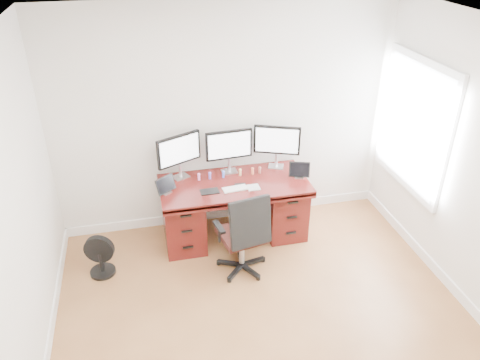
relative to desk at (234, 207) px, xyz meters
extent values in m
plane|color=#926038|center=(0.00, -1.83, -0.40)|extent=(4.50, 4.50, 0.00)
cube|color=white|center=(0.00, 0.42, 0.95)|extent=(4.00, 0.10, 2.70)
cube|color=white|center=(1.97, -0.33, 1.00)|extent=(0.04, 1.30, 1.50)
cube|color=white|center=(1.95, -0.33, 1.00)|extent=(0.01, 1.15, 1.35)
cube|color=#4D120F|center=(0.00, -0.03, 0.32)|extent=(1.70, 0.80, 0.05)
cube|color=#4D120F|center=(-0.60, 0.00, -0.05)|extent=(0.45, 0.70, 0.70)
cube|color=#4D120F|center=(0.60, 0.00, -0.05)|extent=(0.45, 0.70, 0.70)
cube|color=#390C0A|center=(0.00, 0.27, 0.10)|extent=(0.74, 0.03, 0.40)
cylinder|color=black|center=(-0.05, -0.63, -0.36)|extent=(0.62, 0.62, 0.08)
cylinder|color=silver|center=(-0.05, -0.63, -0.14)|extent=(0.06, 0.06, 0.38)
cube|color=#35130F|center=(-0.05, -0.63, 0.05)|extent=(0.53, 0.52, 0.07)
cube|color=black|center=(-0.01, -0.84, 0.34)|extent=(0.44, 0.13, 0.52)
cube|color=black|center=(-0.30, -0.68, 0.22)|extent=(0.10, 0.23, 0.03)
cube|color=black|center=(0.20, -0.58, 0.22)|extent=(0.10, 0.23, 0.03)
cylinder|color=black|center=(-1.55, -0.37, -0.38)|extent=(0.27, 0.27, 0.03)
cylinder|color=black|center=(-1.55, -0.37, -0.25)|extent=(0.05, 0.05, 0.23)
cylinder|color=black|center=(-1.55, -0.37, -0.09)|extent=(0.33, 0.15, 0.32)
cube|color=silver|center=(-0.58, 0.24, 0.35)|extent=(0.22, 0.20, 0.01)
cylinder|color=silver|center=(-0.58, 0.24, 0.44)|extent=(0.04, 0.04, 0.18)
cube|color=black|center=(-0.58, 0.24, 0.70)|extent=(0.51, 0.27, 0.35)
cube|color=white|center=(-0.57, 0.22, 0.70)|extent=(0.45, 0.22, 0.30)
cube|color=silver|center=(0.00, 0.24, 0.35)|extent=(0.19, 0.15, 0.01)
cylinder|color=silver|center=(0.00, 0.24, 0.44)|extent=(0.04, 0.04, 0.18)
cube|color=black|center=(0.00, 0.24, 0.70)|extent=(0.55, 0.07, 0.35)
cube|color=white|center=(0.00, 0.22, 0.70)|extent=(0.50, 0.04, 0.30)
cube|color=silver|center=(0.58, 0.24, 0.35)|extent=(0.22, 0.20, 0.01)
cylinder|color=silver|center=(0.58, 0.24, 0.44)|extent=(0.04, 0.04, 0.18)
cube|color=black|center=(0.58, 0.24, 0.70)|extent=(0.52, 0.24, 0.35)
cube|color=white|center=(0.57, 0.22, 0.70)|extent=(0.47, 0.19, 0.30)
cube|color=silver|center=(-0.78, -0.08, 0.35)|extent=(0.13, 0.12, 0.01)
cube|color=black|center=(-0.78, -0.08, 0.45)|extent=(0.23, 0.20, 0.17)
cube|color=silver|center=(0.77, -0.08, 0.35)|extent=(0.12, 0.11, 0.01)
cube|color=black|center=(0.77, -0.08, 0.45)|extent=(0.25, 0.14, 0.17)
cube|color=silver|center=(-0.02, -0.18, 0.36)|extent=(0.29, 0.15, 0.01)
cube|color=silver|center=(0.19, -0.19, 0.35)|extent=(0.14, 0.14, 0.01)
cube|color=black|center=(-0.31, -0.17, 0.35)|extent=(0.21, 0.14, 0.01)
cube|color=black|center=(0.06, -0.10, 0.35)|extent=(0.13, 0.07, 0.01)
cylinder|color=pink|center=(-0.38, 0.12, 0.38)|extent=(0.03, 0.03, 0.06)
sphere|color=pink|center=(-0.38, 0.12, 0.42)|extent=(0.04, 0.04, 0.04)
cylinder|color=#755AC9|center=(-0.26, 0.12, 0.38)|extent=(0.03, 0.03, 0.06)
sphere|color=#755AC9|center=(-0.26, 0.12, 0.42)|extent=(0.04, 0.04, 0.04)
cylinder|color=#4D71EE|center=(-0.10, 0.12, 0.38)|extent=(0.03, 0.03, 0.06)
sphere|color=#4D71EE|center=(-0.10, 0.12, 0.42)|extent=(0.04, 0.04, 0.04)
cylinder|color=#E1B777|center=(0.11, 0.12, 0.38)|extent=(0.03, 0.03, 0.06)
sphere|color=#E1B777|center=(0.11, 0.12, 0.42)|extent=(0.04, 0.04, 0.04)
cylinder|color=#E3714C|center=(0.25, 0.12, 0.38)|extent=(0.03, 0.03, 0.06)
sphere|color=#E3714C|center=(0.25, 0.12, 0.42)|extent=(0.04, 0.04, 0.04)
cylinder|color=brown|center=(0.34, 0.12, 0.38)|extent=(0.03, 0.03, 0.06)
sphere|color=brown|center=(0.34, 0.12, 0.42)|extent=(0.04, 0.04, 0.04)
camera|label=1|loc=(-0.98, -4.57, 3.01)|focal=35.00mm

